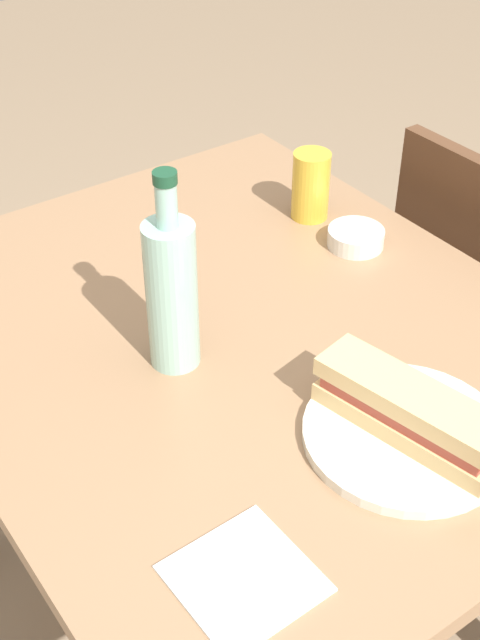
# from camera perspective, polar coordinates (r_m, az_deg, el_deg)

# --- Properties ---
(ground_plane) EXTENTS (8.00, 8.00, 0.00)m
(ground_plane) POSITION_cam_1_polar(r_m,az_deg,el_deg) (1.79, -0.00, -19.61)
(ground_plane) COLOR #8C755B
(dining_table) EXTENTS (1.02, 0.84, 0.74)m
(dining_table) POSITION_cam_1_polar(r_m,az_deg,el_deg) (1.32, -0.00, -4.83)
(dining_table) COLOR #997251
(dining_table) RESTS_ON ground
(plate_near) EXTENTS (0.26, 0.26, 0.01)m
(plate_near) POSITION_cam_1_polar(r_m,az_deg,el_deg) (1.09, 10.98, -7.54)
(plate_near) COLOR silver
(plate_near) RESTS_ON dining_table
(baguette_sandwich_near) EXTENTS (0.25, 0.12, 0.07)m
(baguette_sandwich_near) POSITION_cam_1_polar(r_m,az_deg,el_deg) (1.06, 11.25, -5.96)
(baguette_sandwich_near) COLOR #DBB77A
(baguette_sandwich_near) RESTS_ON plate_near
(knife_near) EXTENTS (0.18, 0.05, 0.01)m
(knife_near) POSITION_cam_1_polar(r_m,az_deg,el_deg) (1.12, 12.20, -5.32)
(knife_near) COLOR silver
(knife_near) RESTS_ON plate_near
(water_bottle) EXTENTS (0.07, 0.07, 0.29)m
(water_bottle) POSITION_cam_1_polar(r_m,az_deg,el_deg) (1.12, -4.66, 1.96)
(water_bottle) COLOR #99C6B7
(water_bottle) RESTS_ON dining_table
(beer_glass) EXTENTS (0.07, 0.07, 0.12)m
(beer_glass) POSITION_cam_1_polar(r_m,az_deg,el_deg) (1.48, 4.75, 8.96)
(beer_glass) COLOR gold
(beer_glass) RESTS_ON dining_table
(olive_bowl) EXTENTS (0.09, 0.09, 0.03)m
(olive_bowl) POSITION_cam_1_polar(r_m,az_deg,el_deg) (1.43, 7.75, 5.48)
(olive_bowl) COLOR silver
(olive_bowl) RESTS_ON dining_table
(paper_napkin) EXTENTS (0.14, 0.14, 0.00)m
(paper_napkin) POSITION_cam_1_polar(r_m,az_deg,el_deg) (0.94, 0.26, -16.89)
(paper_napkin) COLOR white
(paper_napkin) RESTS_ON dining_table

